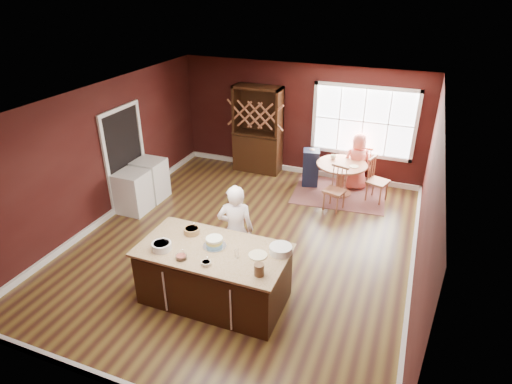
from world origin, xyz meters
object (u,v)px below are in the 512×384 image
at_px(chair_east, 378,180).
at_px(dryer, 150,179).
at_px(dining_table, 341,172).
at_px(hutch, 258,130).
at_px(kitchen_island, 214,275).
at_px(baker, 236,230).
at_px(washer, 133,192).
at_px(chair_south, 335,189).
at_px(seated_woman, 357,161).
at_px(high_chair, 311,167).
at_px(layer_cake, 214,242).
at_px(toddler, 313,151).
at_px(chair_north, 363,164).

distance_m(chair_east, dryer, 5.00).
bearing_deg(dining_table, hutch, 165.50).
distance_m(kitchen_island, baker, 0.84).
bearing_deg(kitchen_island, washer, 146.34).
relative_size(kitchen_island, chair_south, 2.27).
bearing_deg(hutch, seated_woman, -3.06).
distance_m(high_chair, hutch, 1.64).
distance_m(layer_cake, washer, 3.38).
bearing_deg(chair_east, hutch, 97.03).
height_order(high_chair, hutch, hutch).
height_order(kitchen_island, toddler, toddler).
bearing_deg(hutch, baker, -73.58).
distance_m(dining_table, hutch, 2.37).
height_order(chair_south, toddler, chair_south).
bearing_deg(seated_woman, layer_cake, 56.73).
xyz_separation_m(kitchen_island, layer_cake, (-0.01, 0.07, 0.55)).
distance_m(chair_south, hutch, 2.70).
bearing_deg(seated_woman, chair_east, 122.26).
bearing_deg(baker, dining_table, -123.62).
distance_m(baker, chair_east, 3.94).
height_order(baker, washer, baker).
xyz_separation_m(high_chair, washer, (-3.13, -2.59, -0.02)).
xyz_separation_m(dining_table, hutch, (-2.23, 0.58, 0.54)).
bearing_deg(seated_woman, toddler, -11.81).
xyz_separation_m(chair_south, hutch, (-2.26, 1.35, 0.59)).
relative_size(dining_table, chair_south, 1.15).
relative_size(hutch, dryer, 2.39).
bearing_deg(high_chair, toddler, 71.94).
xyz_separation_m(baker, washer, (-2.85, 1.12, -0.37)).
bearing_deg(dining_table, dryer, -156.07).
height_order(chair_east, dryer, chair_east).
bearing_deg(chair_east, seated_woman, 67.49).
distance_m(dining_table, seated_woman, 0.54).
height_order(seated_woman, toddler, seated_woman).
xyz_separation_m(washer, dryer, (0.00, 0.64, 0.01)).
bearing_deg(chair_south, dryer, -151.29).
xyz_separation_m(chair_south, high_chair, (-0.78, 0.99, -0.03)).
bearing_deg(dryer, kitchen_island, -41.76).
distance_m(dining_table, chair_south, 0.77).
xyz_separation_m(layer_cake, hutch, (-1.16, 4.74, 0.09)).
bearing_deg(chair_east, chair_north, 47.13).
height_order(kitchen_island, dryer, kitchen_island).
distance_m(kitchen_island, chair_south, 3.64).
height_order(dining_table, seated_woman, seated_woman).
relative_size(layer_cake, hutch, 0.16).
height_order(high_chair, toddler, toddler).
distance_m(baker, chair_south, 2.94).
distance_m(chair_east, hutch, 3.16).
relative_size(layer_cake, dryer, 0.39).
relative_size(kitchen_island, washer, 2.51).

